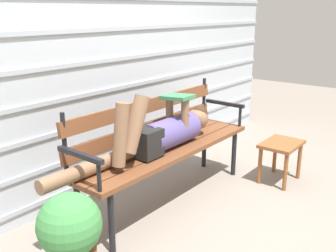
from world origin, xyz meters
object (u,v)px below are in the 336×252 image
Objects in this scene: park_bench at (162,140)px; reclining_person at (160,133)px; footstool at (281,150)px; potted_plant at (71,239)px.

park_bench is 0.16m from reclining_person.
footstool is at bearing -28.72° from reclining_person.
reclining_person is 1.17m from potted_plant.
reclining_person is at bearing -145.45° from park_bench.
footstool is 2.18m from potted_plant.
reclining_person is (-0.10, -0.07, 0.10)m from park_bench.
park_bench reaches higher than potted_plant.
potted_plant is at bearing -164.67° from park_bench.
potted_plant reaches higher than footstool.
reclining_person reaches higher than park_bench.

